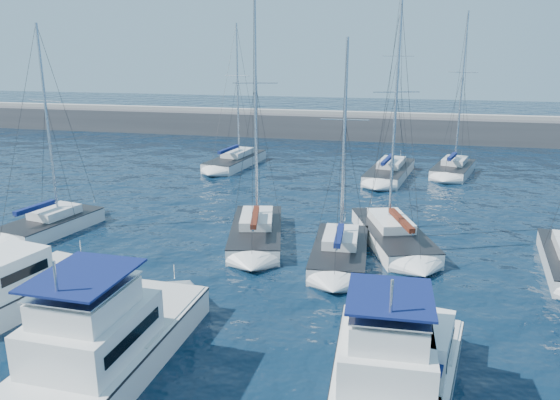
% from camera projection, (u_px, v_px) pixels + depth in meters
% --- Properties ---
extents(ground, '(220.00, 220.00, 0.00)m').
position_uv_depth(ground, '(280.00, 332.00, 23.19)').
color(ground, black).
rests_on(ground, ground).
extents(breakwater, '(160.00, 6.00, 4.45)m').
position_uv_depth(breakwater, '(367.00, 130.00, 71.69)').
color(breakwater, '#424244').
rests_on(breakwater, ground).
extents(motor_yacht_port_outer, '(4.16, 7.19, 3.20)m').
position_uv_depth(motor_yacht_port_outer, '(19.00, 287.00, 25.31)').
color(motor_yacht_port_outer, white).
rests_on(motor_yacht_port_outer, ground).
extents(motor_yacht_port_inner, '(4.18, 9.94, 4.69)m').
position_uv_depth(motor_yacht_port_inner, '(106.00, 343.00, 20.14)').
color(motor_yacht_port_inner, silver).
rests_on(motor_yacht_port_inner, ground).
extents(motor_yacht_stbd_inner, '(3.79, 8.25, 4.69)m').
position_uv_depth(motor_yacht_stbd_inner, '(385.00, 370.00, 18.49)').
color(motor_yacht_stbd_inner, silver).
rests_on(motor_yacht_stbd_inner, ground).
extents(motor_yacht_stbd_outer, '(3.71, 6.57, 3.20)m').
position_uv_depth(motor_yacht_stbd_outer, '(416.00, 364.00, 19.13)').
color(motor_yacht_stbd_outer, white).
rests_on(motor_yacht_stbd_outer, ground).
extents(sailboat_mid_a, '(4.34, 7.17, 13.41)m').
position_uv_depth(sailboat_mid_a, '(51.00, 224.00, 35.56)').
color(sailboat_mid_a, silver).
rests_on(sailboat_mid_a, ground).
extents(sailboat_mid_b, '(4.83, 9.08, 15.38)m').
position_uv_depth(sailboat_mid_b, '(256.00, 232.00, 34.07)').
color(sailboat_mid_b, silver).
rests_on(sailboat_mid_b, ground).
extents(sailboat_mid_c, '(3.32, 7.55, 12.53)m').
position_uv_depth(sailboat_mid_c, '(340.00, 252.00, 30.74)').
color(sailboat_mid_c, silver).
rests_on(sailboat_mid_c, ground).
extents(sailboat_mid_d, '(5.77, 9.50, 14.57)m').
position_uv_depth(sailboat_mid_d, '(392.00, 235.00, 33.56)').
color(sailboat_mid_d, white).
rests_on(sailboat_mid_d, ground).
extents(sailboat_back_a, '(4.30, 9.37, 14.20)m').
position_uv_depth(sailboat_back_a, '(235.00, 161.00, 55.21)').
color(sailboat_back_a, silver).
rests_on(sailboat_back_a, ground).
extents(sailboat_back_b, '(4.61, 9.96, 17.49)m').
position_uv_depth(sailboat_back_b, '(390.00, 171.00, 50.46)').
color(sailboat_back_b, silver).
rests_on(sailboat_back_b, ground).
extents(sailboat_back_c, '(4.73, 7.60, 15.08)m').
position_uv_depth(sailboat_back_c, '(453.00, 169.00, 51.42)').
color(sailboat_back_c, silver).
rests_on(sailboat_back_c, ground).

